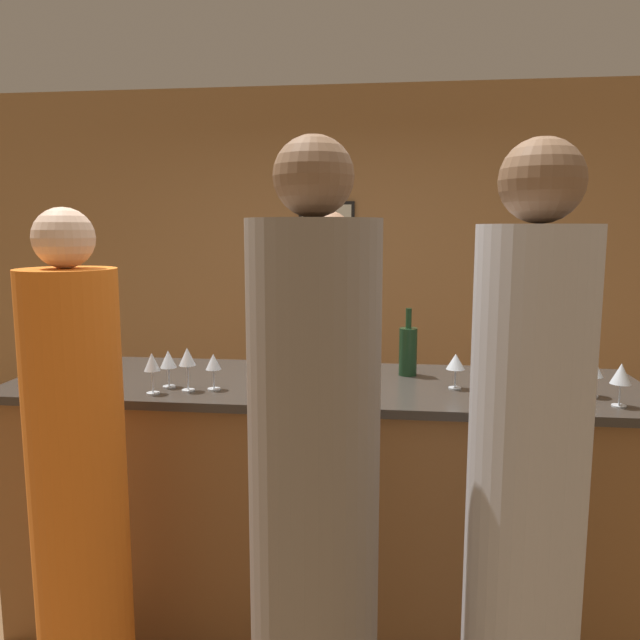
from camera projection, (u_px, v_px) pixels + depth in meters
name	position (u px, v px, depth m)	size (l,w,h in m)	color
ground_plane	(323.00, 611.00, 2.82)	(14.00, 14.00, 0.00)	brown
back_wall	(358.00, 268.00, 4.95)	(8.00, 0.08, 2.80)	#A37547
bar_counter	(324.00, 499.00, 2.74)	(2.68, 0.78, 1.06)	brown
bartender	(330.00, 380.00, 3.62)	(0.36, 0.36, 1.81)	#2D2D33
guest_0	(525.00, 507.00, 1.79)	(0.33, 0.33, 1.95)	#B2B2B7
guest_1	(79.00, 495.00, 2.08)	(0.31, 0.31, 1.78)	orange
guest_2	(314.00, 501.00, 1.84)	(0.38, 0.38, 1.97)	gray
wine_bottle_0	(408.00, 350.00, 2.76)	(0.08, 0.08, 0.30)	#19381E
wine_glass_0	(621.00, 375.00, 2.27)	(0.08, 0.08, 0.16)	silver
wine_glass_1	(213.00, 363.00, 2.51)	(0.06, 0.06, 0.15)	silver
wine_glass_2	(187.00, 358.00, 2.49)	(0.07, 0.07, 0.18)	silver
wine_glass_3	(168.00, 360.00, 2.55)	(0.07, 0.07, 0.15)	silver
wine_glass_4	(456.00, 363.00, 2.53)	(0.08, 0.08, 0.14)	silver
wine_glass_5	(152.00, 363.00, 2.44)	(0.06, 0.06, 0.16)	silver
wine_glass_6	(593.00, 368.00, 2.40)	(0.08, 0.08, 0.16)	silver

